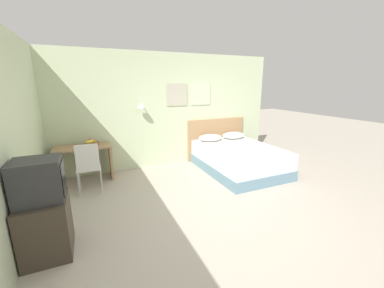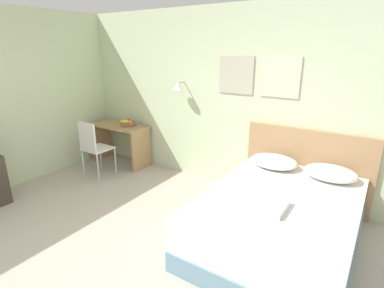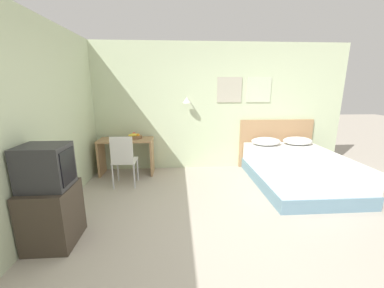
% 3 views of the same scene
% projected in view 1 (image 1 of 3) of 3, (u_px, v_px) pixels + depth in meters
% --- Properties ---
extents(ground_plane, '(24.00, 24.00, 0.00)m').
position_uv_depth(ground_plane, '(218.00, 218.00, 3.53)').
color(ground_plane, '#B2A899').
extents(wall_back, '(5.73, 0.31, 2.65)m').
position_uv_depth(wall_back, '(163.00, 111.00, 5.56)').
color(wall_back, beige).
rests_on(wall_back, ground_plane).
extents(bed, '(1.51, 2.05, 0.57)m').
position_uv_depth(bed, '(239.00, 159.00, 5.40)').
color(bed, '#66899E').
rests_on(bed, ground_plane).
extents(headboard, '(1.63, 0.06, 1.06)m').
position_uv_depth(headboard, '(216.00, 139.00, 6.27)').
color(headboard, '#A87F56').
rests_on(headboard, ground_plane).
extents(pillow_left, '(0.60, 0.45, 0.16)m').
position_uv_depth(pillow_left, '(210.00, 138.00, 5.84)').
color(pillow_left, white).
rests_on(pillow_left, bed).
extents(pillow_right, '(0.60, 0.45, 0.16)m').
position_uv_depth(pillow_right, '(233.00, 135.00, 6.10)').
color(pillow_right, white).
rests_on(pillow_right, bed).
extents(folded_towel_near_foot, '(0.29, 0.36, 0.06)m').
position_uv_depth(folded_towel_near_foot, '(247.00, 149.00, 5.04)').
color(folded_towel_near_foot, white).
rests_on(folded_towel_near_foot, bed).
extents(desk, '(1.07, 0.50, 0.74)m').
position_uv_depth(desk, '(83.00, 157.00, 4.78)').
color(desk, '#A87F56').
rests_on(desk, ground_plane).
extents(desk_chair, '(0.41, 0.41, 0.94)m').
position_uv_depth(desk_chair, '(88.00, 165.00, 4.20)').
color(desk_chair, white).
rests_on(desk_chair, ground_plane).
extents(fruit_bowl, '(0.28, 0.27, 0.12)m').
position_uv_depth(fruit_bowl, '(92.00, 143.00, 4.83)').
color(fruit_bowl, brown).
rests_on(fruit_bowl, desk).
extents(tv_stand, '(0.50, 0.56, 0.69)m').
position_uv_depth(tv_stand, '(46.00, 228.00, 2.72)').
color(tv_stand, '#3D3328').
rests_on(tv_stand, ground_plane).
extents(television, '(0.49, 0.41, 0.48)m').
position_uv_depth(television, '(38.00, 181.00, 2.57)').
color(television, '#2D2D30').
rests_on(television, tv_stand).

